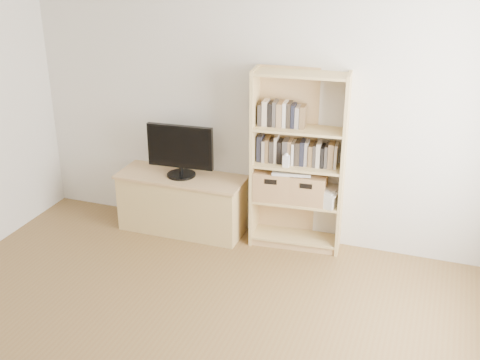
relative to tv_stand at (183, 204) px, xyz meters
The scene contains 11 objects.
back_wall 1.27m from the tv_stand, 17.30° to the left, with size 4.50×0.02×2.60m, color silver.
tv_stand is the anchor object (origin of this frame).
bookshelf 1.24m from the tv_stand, ahead, with size 0.82×0.29×1.65m, color tan.
television 0.55m from the tv_stand, ahead, with size 0.63×0.05×0.50m, color black.
books_row_mid 1.28m from the tv_stand, ahead, with size 0.82×0.16×0.22m, color #1D1F2C.
books_row_upper 1.34m from the tv_stand, ahead, with size 0.35×0.13×0.19m, color #1D1F2C.
baby_monitor 1.18m from the tv_stand, ahead, with size 0.06×0.04×0.11m, color white.
basket_left 0.95m from the tv_stand, ahead, with size 0.33×0.27×0.27m, color #AD774E.
basket_right 1.25m from the tv_stand, ahead, with size 0.32×0.26×0.26m, color #AD774E.
laptop 1.16m from the tv_stand, ahead, with size 0.34×0.24×0.03m, color silver.
magazine_stack 1.42m from the tv_stand, ahead, with size 0.18×0.26×0.12m, color beige.
Camera 1 is at (1.57, -2.48, 2.78)m, focal length 45.00 mm.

